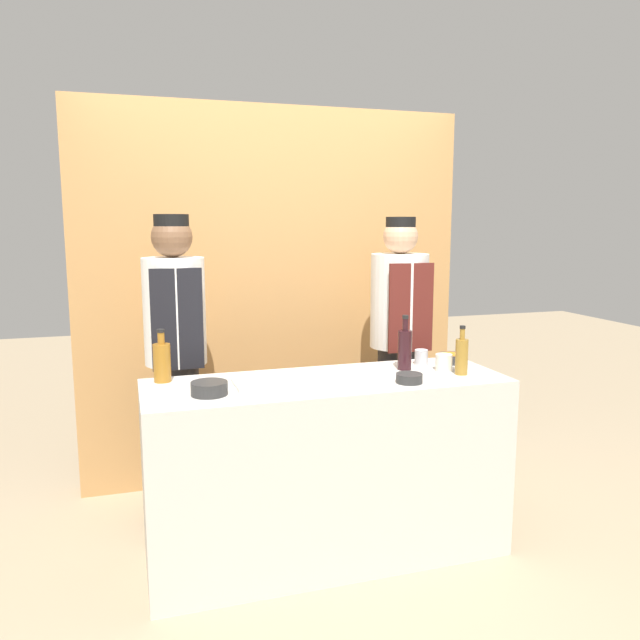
{
  "coord_description": "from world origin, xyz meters",
  "views": [
    {
      "loc": [
        -0.92,
        -2.83,
        1.68
      ],
      "look_at": [
        0.0,
        0.12,
        1.19
      ],
      "focal_mm": 35.0,
      "sensor_mm": 36.0,
      "label": 1
    }
  ],
  "objects": [
    {
      "name": "chef_left",
      "position": [
        -0.67,
        0.64,
        0.95
      ],
      "size": [
        0.34,
        0.34,
        1.72
      ],
      "color": "#28282D",
      "rests_on": "ground_plane"
    },
    {
      "name": "cabinet_wall",
      "position": [
        0.0,
        1.15,
        1.2
      ],
      "size": [
        2.49,
        0.18,
        2.4
      ],
      "color": "#B7844C",
      "rests_on": "ground_plane"
    },
    {
      "name": "ground_plane",
      "position": [
        0.0,
        0.0,
        0.0
      ],
      "size": [
        14.0,
        14.0,
        0.0
      ],
      "primitive_type": "plane",
      "color": "tan"
    },
    {
      "name": "sauce_bowl_yellow",
      "position": [
        0.36,
        -0.17,
        0.94
      ],
      "size": [
        0.13,
        0.13,
        0.04
      ],
      "color": "#2D2D2D",
      "rests_on": "counter"
    },
    {
      "name": "sauce_bowl_green",
      "position": [
        -0.59,
        -0.09,
        0.95
      ],
      "size": [
        0.17,
        0.17,
        0.06
      ],
      "color": "#2D2D2D",
      "rests_on": "counter"
    },
    {
      "name": "bottle_wine",
      "position": [
        0.45,
        0.09,
        1.03
      ],
      "size": [
        0.07,
        0.07,
        0.29
      ],
      "color": "black",
      "rests_on": "counter"
    },
    {
      "name": "cutting_board",
      "position": [
        -0.27,
        -0.01,
        0.92
      ],
      "size": [
        0.38,
        0.25,
        0.02
      ],
      "color": "white",
      "rests_on": "counter"
    },
    {
      "name": "sauce_bowl_orange",
      "position": [
        0.77,
        0.15,
        0.94
      ],
      "size": [
        0.15,
        0.15,
        0.05
      ],
      "color": "#2D2D2D",
      "rests_on": "counter"
    },
    {
      "name": "cup_steel",
      "position": [
        0.59,
        0.17,
        0.95
      ],
      "size": [
        0.07,
        0.07,
        0.08
      ],
      "color": "#B7B7BC",
      "rests_on": "counter"
    },
    {
      "name": "chef_right",
      "position": [
        0.67,
        0.64,
        0.93
      ],
      "size": [
        0.35,
        0.35,
        1.71
      ],
      "color": "#28282D",
      "rests_on": "ground_plane"
    },
    {
      "name": "bottle_vinegar",
      "position": [
        0.69,
        -0.09,
        1.01
      ],
      "size": [
        0.06,
        0.06,
        0.25
      ],
      "color": "olive",
      "rests_on": "counter"
    },
    {
      "name": "cup_cream",
      "position": [
        0.64,
        0.01,
        0.96
      ],
      "size": [
        0.09,
        0.09,
        0.09
      ],
      "color": "silver",
      "rests_on": "counter"
    },
    {
      "name": "bottle_amber",
      "position": [
        -0.77,
        0.21,
        1.01
      ],
      "size": [
        0.08,
        0.08,
        0.26
      ],
      "color": "#9E661E",
      "rests_on": "counter"
    },
    {
      "name": "counter",
      "position": [
        0.0,
        0.0,
        0.46
      ],
      "size": [
        1.78,
        0.6,
        0.91
      ],
      "color": "beige",
      "rests_on": "ground_plane"
    }
  ]
}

